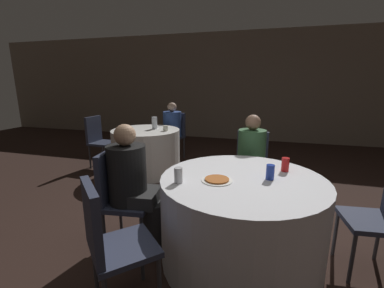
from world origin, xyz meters
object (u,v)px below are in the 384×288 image
(chair_far_north, at_px, (175,131))
(person_green_jacket, at_px, (250,164))
(chair_far_west, at_px, (98,137))
(soda_can_blue, at_px, (270,172))
(bottle_far, at_px, (155,123))
(soda_can_silver, at_px, (178,175))
(table_near, at_px, (241,219))
(chair_near_north, at_px, (251,162))
(table_far, at_px, (146,151))
(soda_can_red, at_px, (285,165))
(person_blue_shirt, at_px, (171,131))
(pizza_plate_near, at_px, (217,180))
(chair_near_west, at_px, (118,191))
(person_black_shirt, at_px, (136,188))
(chair_near_southwest, at_px, (109,237))

(chair_far_north, distance_m, person_green_jacket, 2.46)
(chair_far_west, relative_size, soda_can_blue, 7.55)
(bottle_far, bearing_deg, soda_can_silver, -61.76)
(table_near, xyz_separation_m, chair_near_north, (0.02, 1.09, 0.18))
(chair_near_north, bearing_deg, table_far, -21.49)
(soda_can_red, bearing_deg, table_far, 143.54)
(person_blue_shirt, distance_m, soda_can_silver, 3.10)
(soda_can_blue, xyz_separation_m, soda_can_silver, (-0.69, -0.27, 0.00))
(table_far, distance_m, chair_near_north, 1.93)
(soda_can_red, bearing_deg, pizza_plate_near, -144.02)
(person_green_jacket, bearing_deg, table_far, -25.99)
(chair_near_north, height_order, soda_can_silver, chair_near_north)
(table_near, distance_m, person_blue_shirt, 3.10)
(chair_far_west, height_order, pizza_plate_near, chair_far_west)
(soda_can_silver, bearing_deg, chair_near_west, 170.70)
(person_black_shirt, height_order, pizza_plate_near, person_black_shirt)
(chair_near_west, xyz_separation_m, bottle_far, (-0.57, 2.09, 0.29))
(chair_near_southwest, bearing_deg, chair_far_north, 147.13)
(pizza_plate_near, bearing_deg, soda_can_silver, -156.41)
(person_blue_shirt, bearing_deg, chair_near_southwest, 114.10)
(chair_far_north, height_order, person_blue_shirt, person_blue_shirt)
(person_black_shirt, bearing_deg, chair_near_north, 134.79)
(table_far, relative_size, chair_near_southwest, 1.23)
(table_near, distance_m, chair_near_west, 1.11)
(person_green_jacket, relative_size, pizza_plate_near, 4.61)
(chair_far_west, bearing_deg, table_far, 90.00)
(chair_near_southwest, xyz_separation_m, chair_near_north, (0.78, 1.88, 0.00))
(chair_near_west, xyz_separation_m, soda_can_blue, (1.30, 0.17, 0.25))
(person_green_jacket, bearing_deg, chair_near_west, 45.09)
(soda_can_silver, bearing_deg, chair_far_west, 136.86)
(chair_near_west, relative_size, soda_can_silver, 7.55)
(pizza_plate_near, height_order, soda_can_blue, soda_can_blue)
(pizza_plate_near, xyz_separation_m, soda_can_blue, (0.41, 0.15, 0.05))
(soda_can_red, height_order, soda_can_blue, same)
(table_near, height_order, chair_near_north, chair_near_north)
(table_near, xyz_separation_m, bottle_far, (-1.65, 1.94, 0.47))
(chair_near_west, height_order, bottle_far, bottle_far)
(person_black_shirt, distance_m, bottle_far, 2.21)
(chair_near_north, bearing_deg, soda_can_red, 112.39)
(table_near, bearing_deg, chair_near_southwest, -133.98)
(person_blue_shirt, relative_size, person_green_jacket, 0.99)
(chair_far_west, relative_size, person_green_jacket, 0.80)
(chair_far_north, xyz_separation_m, person_green_jacket, (1.61, -1.87, 0.03))
(person_green_jacket, bearing_deg, chair_near_north, -90.00)
(chair_far_north, height_order, chair_far_west, same)
(person_green_jacket, distance_m, soda_can_red, 0.77)
(person_blue_shirt, bearing_deg, pizza_plate_near, 127.36)
(pizza_plate_near, height_order, soda_can_red, soda_can_red)
(chair_near_north, bearing_deg, chair_far_west, -15.11)
(person_blue_shirt, bearing_deg, soda_can_blue, 135.07)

